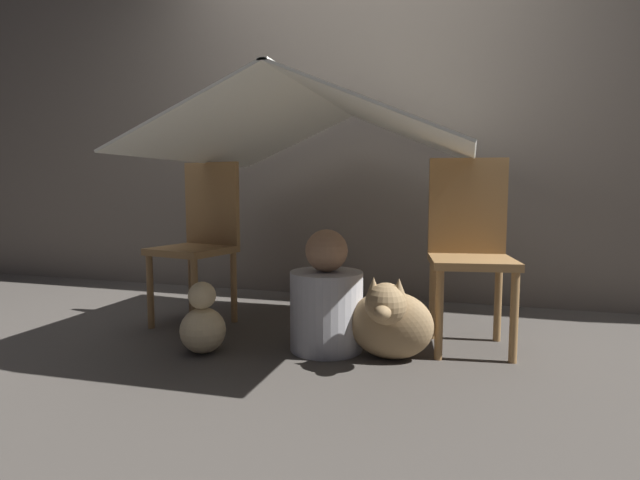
% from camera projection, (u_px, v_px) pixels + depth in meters
% --- Properties ---
extents(ground_plane, '(8.80, 8.80, 0.00)m').
position_uv_depth(ground_plane, '(317.00, 339.00, 2.50)').
color(ground_plane, '#47423D').
extents(wall_back, '(7.00, 0.05, 2.50)m').
position_uv_depth(wall_back, '(363.00, 116.00, 3.39)').
color(wall_back, '#6B6056').
rests_on(wall_back, ground_plane).
extents(chair_left, '(0.44, 0.44, 0.90)m').
position_uv_depth(chair_left, '(201.00, 236.00, 2.78)').
color(chair_left, olive).
rests_on(chair_left, ground_plane).
extents(chair_right, '(0.43, 0.43, 0.90)m').
position_uv_depth(chair_right, '(470.00, 245.00, 2.37)').
color(chair_right, olive).
rests_on(chair_right, ground_plane).
extents(sheet_canopy, '(1.47, 1.42, 0.32)m').
position_uv_depth(sheet_canopy, '(320.00, 126.00, 2.45)').
color(sheet_canopy, silver).
extents(person_front, '(0.34, 0.34, 0.57)m').
position_uv_depth(person_front, '(326.00, 302.00, 2.33)').
color(person_front, '#B2B2B7').
rests_on(person_front, ground_plane).
extents(dog, '(0.38, 0.36, 0.39)m').
position_uv_depth(dog, '(390.00, 320.00, 2.17)').
color(dog, '#9E7F56').
rests_on(dog, ground_plane).
extents(plush_toy, '(0.21, 0.21, 0.33)m').
position_uv_depth(plush_toy, '(203.00, 324.00, 2.29)').
color(plush_toy, beige).
rests_on(plush_toy, ground_plane).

